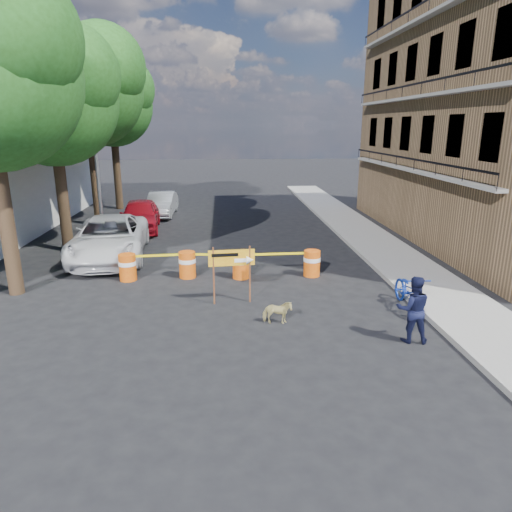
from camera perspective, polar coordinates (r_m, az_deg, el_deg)
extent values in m
plane|color=black|center=(12.81, -2.19, -7.03)|extent=(120.00, 120.00, 0.00)
cube|color=gray|center=(19.59, 15.57, 0.82)|extent=(2.40, 40.00, 0.15)
cube|color=#97714C|center=(23.36, 29.11, 16.52)|extent=(8.00, 16.00, 12.00)
cylinder|color=#332316|center=(15.41, -28.87, 4.71)|extent=(0.44, 0.44, 5.04)
sphere|color=#204C15|center=(14.53, -28.89, 22.85)|extent=(3.90, 3.90, 3.90)
cylinder|color=#332316|center=(20.02, -23.06, 7.19)|extent=(0.44, 0.44, 4.76)
sphere|color=#204C15|center=(19.87, -24.22, 17.39)|extent=(5.00, 5.00, 5.00)
sphere|color=#204C15|center=(19.19, -22.44, 20.23)|extent=(3.75, 3.75, 3.75)
sphere|color=#204C15|center=(20.69, -25.44, 15.25)|extent=(3.50, 3.50, 3.50)
cylinder|color=#332316|center=(24.75, -19.51, 9.66)|extent=(0.44, 0.44, 5.32)
sphere|color=#204C15|center=(24.69, -20.41, 18.88)|extent=(5.40, 5.40, 5.40)
sphere|color=#204C15|center=(24.02, -18.69, 21.42)|extent=(4.05, 4.05, 4.05)
sphere|color=#204C15|center=(25.52, -21.64, 16.92)|extent=(3.78, 3.78, 3.78)
cylinder|color=#332316|center=(29.60, -17.00, 10.39)|extent=(0.44, 0.44, 4.93)
sphere|color=#204C15|center=(29.51, -17.61, 17.54)|extent=(4.80, 4.80, 4.80)
sphere|color=#204C15|center=(28.92, -16.27, 19.44)|extent=(3.60, 3.60, 3.60)
sphere|color=#204C15|center=(30.24, -18.62, 16.06)|extent=(3.36, 3.36, 3.36)
cylinder|color=gray|center=(22.04, -19.46, 12.50)|extent=(0.16, 0.16, 8.00)
cylinder|color=gray|center=(22.08, -19.11, 22.72)|extent=(1.00, 0.12, 0.12)
cube|color=silver|center=(21.96, -17.73, 22.74)|extent=(0.35, 0.18, 0.12)
cylinder|color=#D7450C|center=(15.82, -15.76, -1.37)|extent=(0.56, 0.56, 0.90)
cylinder|color=white|center=(15.78, -15.80, -0.85)|extent=(0.58, 0.58, 0.14)
cylinder|color=#D7450C|center=(15.68, -8.58, -1.08)|extent=(0.56, 0.56, 0.90)
cylinder|color=white|center=(15.64, -8.60, -0.56)|extent=(0.58, 0.58, 0.14)
cylinder|color=#D7450C|center=(15.45, -1.91, -1.17)|extent=(0.56, 0.56, 0.90)
cylinder|color=white|center=(15.40, -1.91, -0.64)|extent=(0.58, 0.58, 0.14)
cylinder|color=#D7450C|center=(15.78, 6.99, -0.91)|extent=(0.56, 0.56, 0.90)
cylinder|color=white|center=(15.74, 7.01, -0.39)|extent=(0.58, 0.58, 0.14)
cylinder|color=#592D19|center=(13.12, -5.31, -2.52)|extent=(0.05, 0.05, 1.71)
cylinder|color=#592D19|center=(13.22, -0.78, -2.30)|extent=(0.05, 0.05, 1.71)
cube|color=orange|center=(13.01, -3.07, -0.23)|extent=(1.33, 0.14, 0.48)
cube|color=white|center=(13.04, -1.89, -0.56)|extent=(0.38, 0.04, 0.11)
cone|color=white|center=(13.07, -0.77, -0.51)|extent=(0.23, 0.26, 0.25)
cube|color=black|center=(12.95, -3.90, 0.12)|extent=(0.76, 0.07, 0.10)
imported|color=black|center=(11.49, 19.04, -6.30)|extent=(0.90, 0.75, 1.64)
imported|color=#1433A4|center=(13.40, 18.77, -2.34)|extent=(0.70, 1.05, 1.98)
imported|color=tan|center=(11.98, 2.67, -7.05)|extent=(0.79, 0.41, 0.64)
imported|color=silver|center=(18.59, -17.85, 2.14)|extent=(3.14, 5.97, 1.60)
imported|color=maroon|center=(23.20, -14.29, 4.96)|extent=(2.19, 4.60, 1.52)
imported|color=silver|center=(26.88, -11.69, 6.39)|extent=(1.55, 4.10, 1.34)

